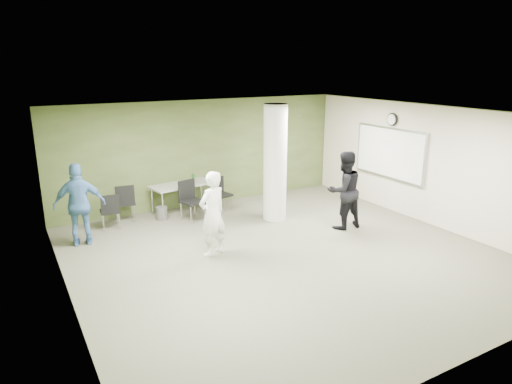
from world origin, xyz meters
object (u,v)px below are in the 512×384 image
woman_white (212,214)px  man_black (344,190)px  folding_table (183,186)px  chair_back_left (110,209)px  man_blue (80,205)px

woman_white → man_black: bearing=160.7°
folding_table → chair_back_left: size_ratio=2.00×
folding_table → man_blue: man_blue is taller
chair_back_left → man_black: man_black is taller
woman_white → folding_table: bearing=-117.1°
chair_back_left → man_blue: bearing=47.7°
chair_back_left → man_blue: 1.04m
folding_table → chair_back_left: 1.94m
woman_white → man_blue: size_ratio=0.98×
woman_white → man_black: man_black is taller
man_black → man_blue: bearing=-17.4°
man_black → man_blue: size_ratio=1.03×
man_blue → man_black: bearing=172.3°
chair_back_left → woman_white: bearing=126.2°
chair_back_left → woman_white: size_ratio=0.49×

